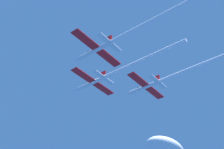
% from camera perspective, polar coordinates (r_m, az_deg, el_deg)
% --- Properties ---
extents(jet_lead, '(16.35, 36.76, 2.71)m').
position_cam_1_polar(jet_lead, '(81.51, 0.55, 0.40)').
color(jet_lead, white).
extents(jet_left_wing, '(16.35, 34.97, 2.71)m').
position_cam_1_polar(jet_left_wing, '(69.49, 1.64, 7.15)').
color(jet_left_wing, white).
extents(jet_right_wing, '(16.35, 34.13, 2.71)m').
position_cam_1_polar(jet_right_wing, '(84.16, 10.41, -0.71)').
color(jet_right_wing, white).
extents(cloud_wispy, '(22.09, 12.15, 7.73)m').
position_cam_1_polar(cloud_wispy, '(125.45, 10.15, -13.81)').
color(cloud_wispy, white).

